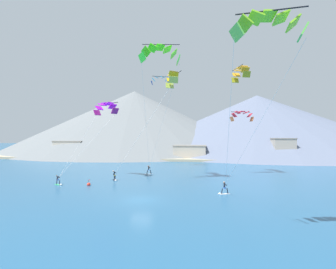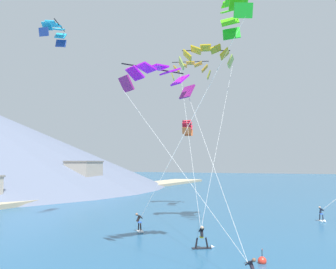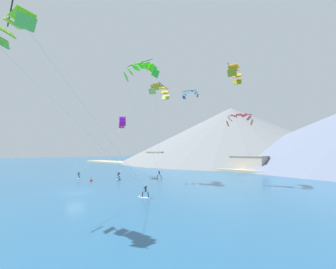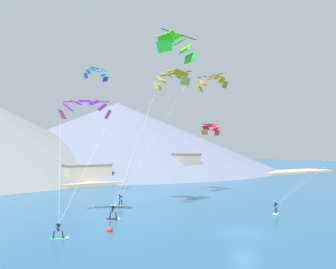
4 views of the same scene
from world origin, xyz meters
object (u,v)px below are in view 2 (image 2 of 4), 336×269
object	(u,v)px
kitesurfer_mid_center	(322,217)
parafoil_kite_distant_low_drift	(191,68)
kitesurfer_near_trail	(204,241)
kitesurfer_far_left	(140,226)
parafoil_kite_far_left	(234,13)
parafoil_kite_distant_high_outer	(54,31)
parafoil_kite_near_lead	(159,77)
parafoil_kite_near_trail	(206,55)
parafoil_kite_distant_mid_solo	(187,126)
race_marker_buoy	(262,261)

from	to	relation	value
kitesurfer_mid_center	parafoil_kite_distant_low_drift	world-z (taller)	parafoil_kite_distant_low_drift
kitesurfer_near_trail	kitesurfer_far_left	distance (m)	8.65
kitesurfer_mid_center	kitesurfer_far_left	world-z (taller)	kitesurfer_far_left
kitesurfer_near_trail	parafoil_kite_far_left	bearing A→B (deg)	-4.05
parafoil_kite_distant_high_outer	kitesurfer_mid_center	bearing A→B (deg)	-63.56
kitesurfer_mid_center	kitesurfer_far_left	distance (m)	20.56
kitesurfer_mid_center	parafoil_kite_near_lead	distance (m)	25.89
parafoil_kite_near_trail	parafoil_kite_distant_mid_solo	world-z (taller)	parafoil_kite_near_trail
parafoil_kite_near_lead	parafoil_kite_distant_low_drift	world-z (taller)	parafoil_kite_distant_low_drift
parafoil_kite_distant_low_drift	kitesurfer_far_left	bearing A→B (deg)	-175.32
parafoil_kite_near_lead	parafoil_kite_distant_high_outer	distance (m)	19.46
kitesurfer_far_left	parafoil_kite_near_lead	bearing A→B (deg)	-142.86
kitesurfer_far_left	parafoil_kite_distant_mid_solo	size ratio (longest dim) A/B	0.39
kitesurfer_mid_center	parafoil_kite_distant_high_outer	bearing A→B (deg)	116.44
parafoil_kite_distant_high_outer	kitesurfer_far_left	bearing A→B (deg)	-92.15
parafoil_kite_far_left	parafoil_kite_near_trail	bearing A→B (deg)	65.73
parafoil_kite_distant_mid_solo	race_marker_buoy	world-z (taller)	parafoil_kite_distant_mid_solo
parafoil_kite_far_left	parafoil_kite_distant_high_outer	bearing A→B (deg)	100.27
kitesurfer_near_trail	parafoil_kite_distant_high_outer	size ratio (longest dim) A/B	0.41
parafoil_kite_near_lead	parafoil_kite_far_left	xyz separation A→B (m)	(10.61, -3.14, 8.38)
kitesurfer_mid_center	parafoil_kite_near_lead	size ratio (longest dim) A/B	0.14
kitesurfer_far_left	parafoil_kite_distant_high_outer	size ratio (longest dim) A/B	0.41
kitesurfer_mid_center	parafoil_kite_near_trail	xyz separation A→B (m)	(-8.15, 10.60, 17.22)
kitesurfer_far_left	parafoil_kite_distant_high_outer	world-z (taller)	parafoil_kite_distant_high_outer
parafoil_kite_distant_mid_solo	kitesurfer_far_left	bearing A→B (deg)	-173.32
parafoil_kite_near_lead	parafoil_kite_distant_mid_solo	bearing A→B (deg)	16.15
kitesurfer_near_trail	kitesurfer_far_left	size ratio (longest dim) A/B	0.99
parafoil_kite_near_lead	parafoil_kite_near_trail	world-z (taller)	parafoil_kite_near_trail
parafoil_kite_distant_high_outer	parafoil_kite_distant_low_drift	world-z (taller)	parafoil_kite_distant_high_outer
kitesurfer_far_left	kitesurfer_near_trail	bearing A→B (deg)	-117.72
kitesurfer_near_trail	parafoil_kite_far_left	xyz separation A→B (m)	(7.93, -0.56, 20.61)
race_marker_buoy	kitesurfer_mid_center	bearing A→B (deg)	-8.69
parafoil_kite_near_trail	parafoil_kite_distant_high_outer	xyz separation A→B (m)	(-5.01, 15.88, 3.33)
parafoil_kite_distant_mid_solo	race_marker_buoy	size ratio (longest dim) A/B	4.54
kitesurfer_mid_center	parafoil_kite_near_trail	distance (m)	21.81
kitesurfer_far_left	parafoil_kite_distant_low_drift	distance (m)	26.34
parafoil_kite_near_lead	parafoil_kite_distant_low_drift	xyz separation A→B (m)	(24.58, 6.54, 7.10)
kitesurfer_near_trail	parafoil_kite_distant_low_drift	distance (m)	30.59
kitesurfer_near_trail	kitesurfer_mid_center	distance (m)	19.25
kitesurfer_far_left	race_marker_buoy	distance (m)	13.98
parafoil_kite_distant_high_outer	race_marker_buoy	xyz separation A→B (m)	(-6.91, -23.41, -20.88)
kitesurfer_far_left	parafoil_kite_near_trail	distance (m)	18.62
kitesurfer_mid_center	kitesurfer_near_trail	bearing A→B (deg)	156.16
kitesurfer_near_trail	parafoil_kite_distant_low_drift	size ratio (longest dim) A/B	0.30
parafoil_kite_near_trail	parafoil_kite_distant_mid_solo	xyz separation A→B (m)	(12.76, 6.97, -6.04)
kitesurfer_near_trail	parafoil_kite_near_trail	distance (m)	19.80
race_marker_buoy	parafoil_kite_near_trail	bearing A→B (deg)	32.28
parafoil_kite_near_trail	parafoil_kite_far_left	bearing A→B (deg)	-114.27
parafoil_kite_near_lead	parafoil_kite_distant_high_outer	world-z (taller)	parafoil_kite_distant_high_outer
parafoil_kite_near_lead	parafoil_kite_near_trail	bearing A→B (deg)	1.15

